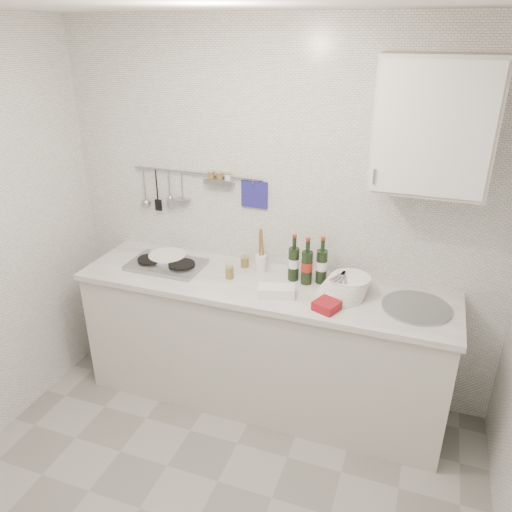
{
  "coord_description": "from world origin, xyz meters",
  "views": [
    {
      "loc": [
        0.92,
        -1.59,
        2.41
      ],
      "look_at": [
        0.03,
        0.9,
        1.2
      ],
      "focal_mm": 35.0,
      "sensor_mm": 36.0,
      "label": 1
    }
  ],
  "objects_px": {
    "wall_cabinet": "(434,125)",
    "plate_stack_hob": "(166,258)",
    "plate_stack_sink": "(345,287)",
    "wine_bottles": "(308,260)",
    "utensil_crock": "(261,261)"
  },
  "relations": [
    {
      "from": "wall_cabinet",
      "to": "plate_stack_hob",
      "type": "distance_m",
      "value": 1.93
    },
    {
      "from": "plate_stack_sink",
      "to": "plate_stack_hob",
      "type": "bearing_deg",
      "value": 176.6
    },
    {
      "from": "wall_cabinet",
      "to": "wine_bottles",
      "type": "xyz_separation_m",
      "value": [
        -0.64,
        -0.01,
        -0.87
      ]
    },
    {
      "from": "plate_stack_hob",
      "to": "utensil_crock",
      "type": "bearing_deg",
      "value": 6.36
    },
    {
      "from": "wall_cabinet",
      "to": "wine_bottles",
      "type": "distance_m",
      "value": 1.08
    },
    {
      "from": "wall_cabinet",
      "to": "plate_stack_sink",
      "type": "xyz_separation_m",
      "value": [
        -0.38,
        -0.11,
        -0.97
      ]
    },
    {
      "from": "plate_stack_sink",
      "to": "utensil_crock",
      "type": "distance_m",
      "value": 0.61
    },
    {
      "from": "wall_cabinet",
      "to": "plate_stack_hob",
      "type": "height_order",
      "value": "wall_cabinet"
    },
    {
      "from": "utensil_crock",
      "to": "plate_stack_hob",
      "type": "bearing_deg",
      "value": -173.64
    },
    {
      "from": "wine_bottles",
      "to": "plate_stack_hob",
      "type": "bearing_deg",
      "value": -178.27
    },
    {
      "from": "wall_cabinet",
      "to": "utensil_crock",
      "type": "xyz_separation_m",
      "value": [
        -0.97,
        0.04,
        -0.96
      ]
    },
    {
      "from": "wine_bottles",
      "to": "plate_stack_sink",
      "type": "bearing_deg",
      "value": -21.92
    },
    {
      "from": "wall_cabinet",
      "to": "plate_stack_hob",
      "type": "bearing_deg",
      "value": -178.7
    },
    {
      "from": "wall_cabinet",
      "to": "wine_bottles",
      "type": "height_order",
      "value": "wall_cabinet"
    },
    {
      "from": "plate_stack_hob",
      "to": "plate_stack_sink",
      "type": "relative_size",
      "value": 0.9
    }
  ]
}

